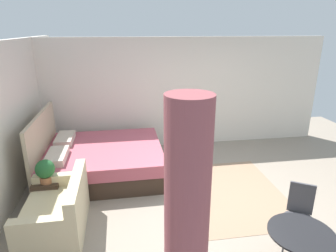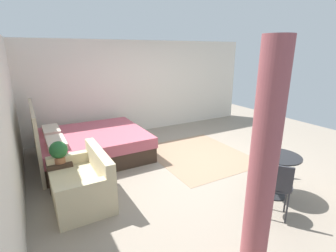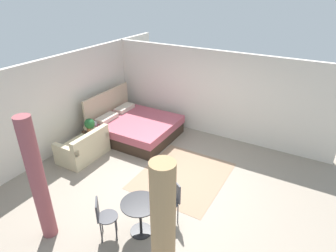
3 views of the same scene
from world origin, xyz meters
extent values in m
cube|color=gray|center=(0.00, 0.00, -0.01)|extent=(8.40, 9.58, 0.02)
cube|color=silver|center=(0.00, 3.29, 1.26)|extent=(8.40, 0.12, 2.52)
cube|color=silver|center=(2.70, 0.00, 1.26)|extent=(0.12, 6.58, 2.52)
cube|color=#93755B|center=(0.33, -0.20, 0.00)|extent=(2.22, 1.93, 0.01)
cube|color=#38281E|center=(1.38, 1.86, 0.16)|extent=(1.91, 2.12, 0.33)
cube|color=#B25160|center=(1.38, 1.86, 0.44)|extent=(1.95, 2.16, 0.22)
cube|color=tan|center=(1.37, 2.94, 0.62)|extent=(1.96, 0.07, 1.25)
cube|color=beige|center=(0.96, 2.63, 0.61)|extent=(0.69, 0.32, 0.12)
cube|color=beige|center=(1.79, 2.63, 0.61)|extent=(0.69, 0.32, 0.12)
cube|color=beige|center=(-0.24, 2.46, 0.21)|extent=(1.25, 0.80, 0.42)
cube|color=beige|center=(-0.24, 2.14, 0.60)|extent=(1.24, 0.15, 0.37)
cube|color=beige|center=(0.31, 2.47, 0.50)|extent=(0.15, 0.79, 0.17)
cube|color=beige|center=(-0.79, 2.46, 0.50)|extent=(0.15, 0.79, 0.17)
cube|color=#38281E|center=(0.39, 2.67, 0.24)|extent=(0.47, 0.39, 0.48)
cylinder|color=#935B3D|center=(0.29, 2.65, 0.54)|extent=(0.19, 0.19, 0.10)
sphere|color=#235B2D|center=(0.29, 2.65, 0.71)|extent=(0.28, 0.28, 0.28)
cylinder|color=silver|center=(0.51, 2.68, 0.57)|extent=(0.11, 0.11, 0.18)
cylinder|color=black|center=(-1.58, -0.31, 0.01)|extent=(0.41, 0.41, 0.02)
cylinder|color=black|center=(-1.58, -0.31, 0.33)|extent=(0.05, 0.05, 0.66)
cylinder|color=black|center=(-1.58, -0.31, 0.67)|extent=(0.68, 0.68, 0.02)
cylinder|color=#3F3F44|center=(-1.14, -0.44, 0.22)|extent=(0.02, 0.02, 0.44)
cylinder|color=#3F3F44|center=(-1.28, -0.66, 0.22)|extent=(0.02, 0.02, 0.44)
cylinder|color=#3F3F44|center=(-0.92, -0.58, 0.22)|extent=(0.02, 0.02, 0.44)
cylinder|color=#3F3F44|center=(-1.06, -0.80, 0.22)|extent=(0.02, 0.02, 0.44)
cylinder|color=#3F3F44|center=(-1.10, -0.62, 0.45)|extent=(0.52, 0.52, 0.02)
cube|color=#3F3F44|center=(-0.96, -0.70, 0.66)|extent=(0.19, 0.27, 0.41)
cylinder|color=#2D2D33|center=(-1.97, -0.05, 0.23)|extent=(0.02, 0.02, 0.45)
cylinder|color=#2D2D33|center=(-1.77, 0.11, 0.23)|extent=(0.02, 0.02, 0.45)
cylinder|color=#2D2D33|center=(-2.14, 0.14, 0.23)|extent=(0.02, 0.02, 0.45)
cylinder|color=#2D2D33|center=(-1.94, 0.31, 0.23)|extent=(0.02, 0.02, 0.45)
cylinder|color=#2D2D33|center=(-1.96, 0.13, 0.46)|extent=(0.52, 0.52, 0.02)
cube|color=#2D2D33|center=(-2.06, 0.25, 0.65)|extent=(0.24, 0.21, 0.36)
cylinder|color=#994C51|center=(-2.45, 1.12, 1.19)|extent=(0.26, 0.26, 2.38)
camera|label=1|loc=(-3.84, 1.45, 2.70)|focal=31.08mm
camera|label=2|loc=(-3.89, 2.96, 2.26)|focal=26.95mm
camera|label=3|loc=(-4.70, -2.68, 4.17)|focal=30.67mm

